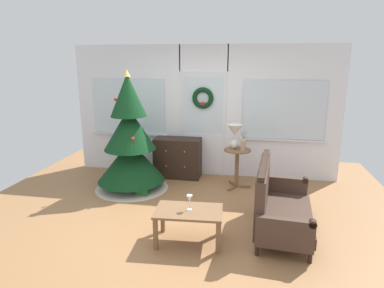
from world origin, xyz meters
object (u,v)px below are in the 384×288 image
gift_box (143,189)px  coffee_table (189,215)px  wine_glass (190,199)px  dresser_cabinet (178,158)px  table_lamp (235,133)px  flower_vase (243,144)px  settee_sofa (276,204)px  side_table (237,161)px  christmas_tree (130,145)px

gift_box → coffee_table: bearing=-51.9°
coffee_table → wine_glass: 0.21m
dresser_cabinet → table_lamp: bearing=-16.3°
flower_vase → coffee_table: 2.10m
settee_sofa → gift_box: (-2.17, 0.84, -0.27)m
dresser_cabinet → flower_vase: bearing=-18.5°
dresser_cabinet → table_lamp: (1.11, -0.33, 0.61)m
side_table → gift_box: 1.75m
settee_sofa → flower_vase: flower_vase is taller
table_lamp → side_table: bearing=-33.7°
coffee_table → wine_glass: size_ratio=4.47×
dresser_cabinet → side_table: bearing=-17.3°
flower_vase → christmas_tree: bearing=-171.0°
gift_box → flower_vase: bearing=19.8°
table_lamp → settee_sofa: bearing=-66.6°
flower_vase → wine_glass: 2.05m
dresser_cabinet → coffee_table: size_ratio=1.04×
dresser_cabinet → coffee_table: bearing=-74.2°
flower_vase → coffee_table: (-0.60, -1.96, -0.46)m
christmas_tree → table_lamp: bearing=12.8°
wine_glass → coffee_table: bearing=-124.9°
settee_sofa → side_table: (-0.60, 1.50, 0.13)m
dresser_cabinet → table_lamp: size_ratio=2.05×
christmas_tree → settee_sofa: (2.47, -1.13, -0.42)m
settee_sofa → wine_glass: size_ratio=8.02×
table_lamp → coffee_table: 2.19m
table_lamp → coffee_table: size_ratio=0.51×
side_table → wine_glass: bearing=-103.8°
coffee_table → gift_box: size_ratio=4.26×
coffee_table → gift_box: bearing=128.1°
christmas_tree → table_lamp: size_ratio=4.79×
dresser_cabinet → coffee_table: dresser_cabinet is taller
settee_sofa → wine_glass: 1.22m
dresser_cabinet → wine_glass: dresser_cabinet is taller
coffee_table → christmas_tree: bearing=129.7°
dresser_cabinet → side_table: (1.17, -0.37, 0.12)m
christmas_tree → wine_glass: (1.37, -1.63, -0.22)m
flower_vase → gift_box: size_ratio=1.71×
side_table → dresser_cabinet: bearing=162.7°
christmas_tree → settee_sofa: 2.75m
side_table → wine_glass: (-0.49, -2.00, 0.07)m
wine_glass → side_table: bearing=76.2°
christmas_tree → dresser_cabinet: (0.69, 0.74, -0.41)m
settee_sofa → table_lamp: (-0.66, 1.54, 0.62)m
settee_sofa → side_table: 1.62m
dresser_cabinet → wine_glass: (0.68, -2.37, 0.19)m
wine_glass → table_lamp: bearing=78.1°
table_lamp → gift_box: bearing=-155.1°
wine_glass → gift_box: size_ratio=0.95×
coffee_table → dresser_cabinet: bearing=105.8°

